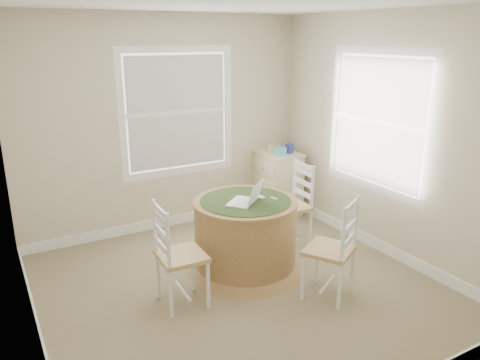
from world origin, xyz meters
TOP-DOWN VIEW (x-y plane):
  - room at (0.17, 0.16)m, footprint 3.64×3.64m
  - round_table at (0.25, 0.31)m, footprint 1.24×1.24m
  - chair_left at (-0.58, 0.02)m, footprint 0.42×0.44m
  - chair_near at (0.64, -0.53)m, footprint 0.56×0.56m
  - chair_right at (0.99, 0.58)m, footprint 0.42×0.44m
  - laptop at (0.21, 0.25)m, footprint 0.44×0.43m
  - mouse at (0.43, 0.29)m, footprint 0.08×0.11m
  - phone at (0.52, 0.22)m, footprint 0.07×0.10m
  - keys at (0.45, 0.43)m, footprint 0.07×0.06m
  - corner_chest at (1.45, 1.52)m, footprint 0.50×0.65m
  - tissue_box at (1.39, 1.37)m, footprint 0.12×0.12m
  - box_yellow at (1.49, 1.58)m, footprint 0.15×0.10m
  - box_blue at (1.57, 1.40)m, footprint 0.08×0.08m
  - cup_cream at (1.40, 1.65)m, footprint 0.07×0.07m

SIDE VIEW (x-z plane):
  - round_table at x=0.25m, z-range 0.03..0.79m
  - corner_chest at x=1.45m, z-range 0.00..0.85m
  - chair_left at x=-0.58m, z-range 0.00..0.95m
  - chair_near at x=0.64m, z-range 0.00..0.95m
  - chair_right at x=0.99m, z-range 0.00..0.95m
  - phone at x=0.52m, z-range 0.75..0.76m
  - keys at x=0.45m, z-range 0.75..0.77m
  - mouse at x=0.43m, z-range 0.75..0.78m
  - laptop at x=0.21m, z-range 0.67..0.90m
  - box_yellow at x=1.49m, z-range 0.85..0.91m
  - cup_cream at x=1.40m, z-range 0.85..0.94m
  - tissue_box at x=1.39m, z-range 0.85..0.95m
  - box_blue at x=1.57m, z-range 0.85..0.97m
  - room at x=0.17m, z-range -0.02..2.62m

